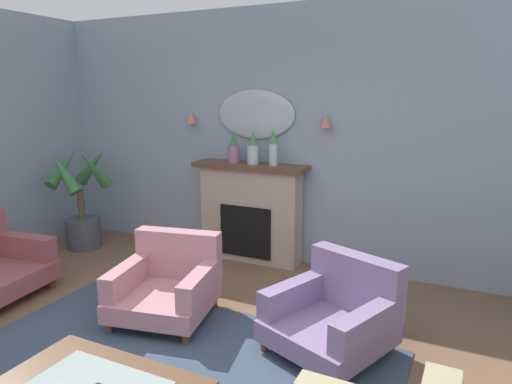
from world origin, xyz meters
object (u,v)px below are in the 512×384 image
Objects in this scene: wall_sconce_right at (326,121)px; potted_plant_tall_palm at (81,203)px; fireplace at (250,213)px; armchair_near_fireplace at (336,312)px; armchair_by_coffee_table at (168,282)px; mantel_vase_right at (273,147)px; wall_sconce_left at (191,117)px; mantel_vase_centre at (234,150)px; wall_mirror at (256,114)px; mantel_vase_left at (253,150)px.

potted_plant_tall_palm is at bearing -168.32° from wall_sconce_right.
fireplace is 2.08m from armchair_near_fireplace.
armchair_by_coffee_table is at bearing -26.25° from potted_plant_tall_palm.
armchair_near_fireplace is at bearing -51.21° from mantel_vase_right.
wall_sconce_left reaches higher than fireplace.
mantel_vase_centre is 1.11m from wall_sconce_right.
armchair_by_coffee_table is 0.72× the size of potted_plant_tall_palm.
fireplace is 1.15m from wall_mirror.
wall_sconce_left is 3.09m from armchair_near_fireplace.
fireplace reaches higher than armchair_near_fireplace.
potted_plant_tall_palm is (-2.14, -0.67, -1.12)m from wall_mirror.
mantel_vase_right is at bearing 128.79° from armchair_near_fireplace.
mantel_vase_centre is at bearing 180.00° from mantel_vase_right.
mantel_vase_centre is 0.27× the size of potted_plant_tall_palm.
armchair_by_coffee_table is (-0.05, -1.56, -0.27)m from fireplace.
wall_sconce_right is at bearing 11.68° from potted_plant_tall_palm.
mantel_vase_right is at bearing -5.96° from wall_sconce_left.
mantel_vase_left is at bearing -73.61° from wall_mirror.
mantel_vase_left is at bearing 86.30° from armchair_by_coffee_table.
wall_sconce_right is (0.85, -0.05, -0.05)m from wall_mirror.
fireplace is at bearing 13.82° from potted_plant_tall_palm.
mantel_vase_right is 2.13m from armchair_near_fireplace.
wall_sconce_right is at bearing 0.00° from wall_sconce_left.
mantel_vase_centre is at bearing 180.00° from mantel_vase_left.
mantel_vase_centre is at bearing 139.04° from armchair_near_fireplace.
armchair_by_coffee_table is (-0.35, -1.53, -1.06)m from mantel_vase_right.
mantel_vase_centre is 0.48m from wall_mirror.
mantel_vase_right is 0.49m from wall_mirror.
wall_mirror is at bearing 88.35° from armchair_by_coffee_table.
mantel_vase_left is (0.05, -0.03, 0.75)m from fireplace.
wall_sconce_right is 2.31m from armchair_by_coffee_table.
fireplace is 1.29× the size of armchair_near_fireplace.
wall_sconce_left is (-0.65, 0.12, 0.35)m from mantel_vase_centre.
mantel_vase_left is at bearing 180.00° from mantel_vase_right.
mantel_vase_right is 2.61m from potted_plant_tall_palm.
wall_sconce_left is 0.15× the size of armchair_by_coffee_table.
mantel_vase_centre is 0.75m from wall_sconce_left.
mantel_vase_left is (0.25, -0.00, 0.01)m from mantel_vase_centre.
wall_mirror is 0.85m from wall_sconce_left.
armchair_near_fireplace is (1.45, -1.46, -0.27)m from fireplace.
mantel_vase_right is at bearing -29.54° from wall_mirror.
mantel_vase_left is 0.28× the size of potted_plant_tall_palm.
mantel_vase_centre is 0.95× the size of mantel_vase_left.
wall_mirror is at bearing 106.39° from mantel_vase_left.
fireplace is at bearing 88.20° from armchair_by_coffee_table.
mantel_vase_right is 0.63m from wall_sconce_right.
armchair_by_coffee_table is at bearing -64.06° from wall_sconce_left.
wall_sconce_left is at bearing 172.41° from mantel_vase_left.
mantel_vase_centre is 2.54× the size of wall_sconce_right.
armchair_near_fireplace is (1.40, -1.44, -1.02)m from mantel_vase_left.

